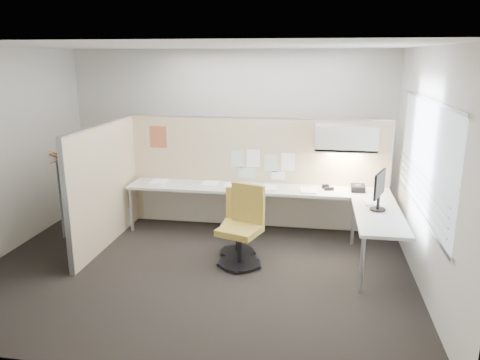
% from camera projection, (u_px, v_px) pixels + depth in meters
% --- Properties ---
extents(floor, '(5.50, 4.50, 0.01)m').
position_uv_depth(floor, '(200.00, 264.00, 6.24)').
color(floor, black).
rests_on(floor, ground).
extents(ceiling, '(5.50, 4.50, 0.01)m').
position_uv_depth(ceiling, '(194.00, 45.00, 5.52)').
color(ceiling, white).
rests_on(ceiling, wall_back).
extents(wall_back, '(5.50, 0.02, 2.80)m').
position_uv_depth(wall_back, '(230.00, 133.00, 8.02)').
color(wall_back, beige).
rests_on(wall_back, ground).
extents(wall_front, '(5.50, 0.02, 2.80)m').
position_uv_depth(wall_front, '(127.00, 222.00, 3.73)').
color(wall_front, beige).
rests_on(wall_front, ground).
extents(wall_right, '(0.02, 4.50, 2.80)m').
position_uv_depth(wall_right, '(426.00, 170.00, 5.45)').
color(wall_right, beige).
rests_on(wall_right, ground).
extents(window_pane, '(0.01, 2.80, 1.30)m').
position_uv_depth(window_pane, '(425.00, 157.00, 5.41)').
color(window_pane, '#ABB9C6').
rests_on(window_pane, wall_right).
extents(partition_back, '(4.10, 0.06, 1.75)m').
position_uv_depth(partition_back, '(256.00, 173.00, 7.45)').
color(partition_back, '#CAB38C').
rests_on(partition_back, floor).
extents(partition_left, '(0.06, 2.20, 1.75)m').
position_uv_depth(partition_left, '(105.00, 186.00, 6.73)').
color(partition_left, '#CAB38C').
rests_on(partition_left, floor).
extents(desk, '(4.00, 2.07, 0.73)m').
position_uv_depth(desk, '(277.00, 199.00, 7.01)').
color(desk, beige).
rests_on(desk, floor).
extents(overhead_bin, '(0.90, 0.36, 0.38)m').
position_uv_depth(overhead_bin, '(346.00, 138.00, 6.88)').
color(overhead_bin, beige).
rests_on(overhead_bin, partition_back).
extents(task_light_strip, '(0.60, 0.06, 0.02)m').
position_uv_depth(task_light_strip, '(345.00, 152.00, 6.93)').
color(task_light_strip, '#FFEABF').
rests_on(task_light_strip, overhead_bin).
extents(pinned_papers, '(1.01, 0.00, 0.47)m').
position_uv_depth(pinned_papers, '(261.00, 164.00, 7.37)').
color(pinned_papers, '#8CBF8C').
rests_on(pinned_papers, partition_back).
extents(poster, '(0.28, 0.00, 0.35)m').
position_uv_depth(poster, '(158.00, 137.00, 7.53)').
color(poster, orange).
rests_on(poster, partition_back).
extents(chair_left, '(0.62, 0.64, 1.05)m').
position_uv_depth(chair_left, '(243.00, 229.00, 6.13)').
color(chair_left, black).
rests_on(chair_left, floor).
extents(chair_right, '(0.47, 0.47, 0.89)m').
position_uv_depth(chair_right, '(238.00, 224.00, 6.53)').
color(chair_right, black).
rests_on(chair_right, floor).
extents(monitor, '(0.20, 0.47, 0.52)m').
position_uv_depth(monitor, '(379.00, 188.00, 6.03)').
color(monitor, black).
rests_on(monitor, desk).
extents(phone, '(0.21, 0.20, 0.12)m').
position_uv_depth(phone, '(358.00, 188.00, 6.94)').
color(phone, black).
rests_on(phone, desk).
extents(stapler, '(0.15, 0.07, 0.05)m').
position_uv_depth(stapler, '(329.00, 189.00, 7.00)').
color(stapler, black).
rests_on(stapler, desk).
extents(tape_dispenser, '(0.12, 0.09, 0.06)m').
position_uv_depth(tape_dispenser, '(325.00, 186.00, 7.12)').
color(tape_dispenser, black).
rests_on(tape_dispenser, desk).
extents(coat_hook, '(0.18, 0.42, 1.28)m').
position_uv_depth(coat_hook, '(60.00, 164.00, 5.64)').
color(coat_hook, silver).
rests_on(coat_hook, partition_left).
extents(paper_stack_0, '(0.23, 0.30, 0.03)m').
position_uv_depth(paper_stack_0, '(159.00, 182.00, 7.42)').
color(paper_stack_0, white).
rests_on(paper_stack_0, desk).
extents(paper_stack_1, '(0.25, 0.32, 0.02)m').
position_uv_depth(paper_stack_1, '(210.00, 184.00, 7.35)').
color(paper_stack_1, white).
rests_on(paper_stack_1, desk).
extents(paper_stack_2, '(0.25, 0.32, 0.05)m').
position_uv_depth(paper_stack_2, '(232.00, 187.00, 7.12)').
color(paper_stack_2, white).
rests_on(paper_stack_2, desk).
extents(paper_stack_3, '(0.23, 0.30, 0.02)m').
position_uv_depth(paper_stack_3, '(269.00, 188.00, 7.13)').
color(paper_stack_3, white).
rests_on(paper_stack_3, desk).
extents(paper_stack_4, '(0.26, 0.32, 0.02)m').
position_uv_depth(paper_stack_4, '(308.00, 191.00, 6.96)').
color(paper_stack_4, white).
rests_on(paper_stack_4, desk).
extents(paper_stack_5, '(0.26, 0.32, 0.02)m').
position_uv_depth(paper_stack_5, '(372.00, 202.00, 6.41)').
color(paper_stack_5, white).
rests_on(paper_stack_5, desk).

